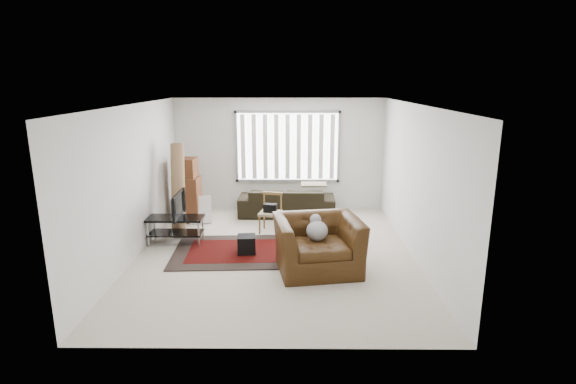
{
  "coord_description": "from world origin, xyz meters",
  "views": [
    {
      "loc": [
        0.3,
        -7.73,
        3.11
      ],
      "look_at": [
        0.23,
        0.5,
        1.05
      ],
      "focal_mm": 28.0,
      "sensor_mm": 36.0,
      "label": 1
    }
  ],
  "objects_px": {
    "sofa": "(287,197)",
    "side_chair": "(271,211)",
    "armchair": "(318,241)",
    "tv_stand": "(176,225)",
    "moving_boxes": "(187,192)"
  },
  "relations": [
    {
      "from": "moving_boxes",
      "to": "armchair",
      "type": "height_order",
      "value": "moving_boxes"
    },
    {
      "from": "moving_boxes",
      "to": "armchair",
      "type": "distance_m",
      "value": 3.86
    },
    {
      "from": "tv_stand",
      "to": "side_chair",
      "type": "bearing_deg",
      "value": 21.8
    },
    {
      "from": "sofa",
      "to": "armchair",
      "type": "xyz_separation_m",
      "value": [
        0.55,
        -3.14,
        0.09
      ]
    },
    {
      "from": "sofa",
      "to": "armchair",
      "type": "bearing_deg",
      "value": 101.11
    },
    {
      "from": "moving_boxes",
      "to": "sofa",
      "type": "height_order",
      "value": "moving_boxes"
    },
    {
      "from": "moving_boxes",
      "to": "side_chair",
      "type": "height_order",
      "value": "moving_boxes"
    },
    {
      "from": "tv_stand",
      "to": "sofa",
      "type": "distance_m",
      "value": 2.87
    },
    {
      "from": "side_chair",
      "to": "armchair",
      "type": "xyz_separation_m",
      "value": [
        0.88,
        -1.95,
        0.06
      ]
    },
    {
      "from": "tv_stand",
      "to": "armchair",
      "type": "xyz_separation_m",
      "value": [
        2.69,
        -1.22,
        0.13
      ]
    },
    {
      "from": "side_chair",
      "to": "sofa",
      "type": "bearing_deg",
      "value": 86.36
    },
    {
      "from": "moving_boxes",
      "to": "sofa",
      "type": "relative_size",
      "value": 0.64
    },
    {
      "from": "moving_boxes",
      "to": "side_chair",
      "type": "bearing_deg",
      "value": -21.15
    },
    {
      "from": "sofa",
      "to": "side_chair",
      "type": "relative_size",
      "value": 2.73
    },
    {
      "from": "tv_stand",
      "to": "sofa",
      "type": "relative_size",
      "value": 0.48
    }
  ]
}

